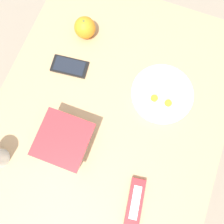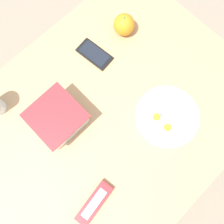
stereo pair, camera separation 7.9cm
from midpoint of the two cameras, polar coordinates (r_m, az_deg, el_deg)
name	(u,v)px [view 2 (the right image)]	position (r m, az deg, el deg)	size (l,w,h in m)	color
ground_plane	(103,143)	(1.51, -0.82, -8.46)	(10.00, 10.00, 0.00)	gray
table	(97,130)	(0.90, -1.37, -5.19)	(1.24, 0.86, 0.70)	tan
food_container	(58,118)	(0.79, -11.16, -2.23)	(0.17, 0.17, 0.09)	white
orange_fruit	(124,25)	(0.92, 5.73, 21.30)	(0.08, 0.08, 0.08)	orange
rice_plate	(169,115)	(0.84, 17.24, -1.29)	(0.23, 0.23, 0.06)	white
candy_bar	(94,203)	(0.80, -1.68, -23.31)	(0.16, 0.07, 0.02)	#B7282D
cell_phone	(94,54)	(0.90, -2.08, 14.38)	(0.09, 0.15, 0.01)	black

